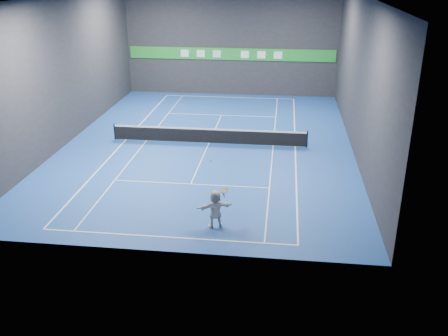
# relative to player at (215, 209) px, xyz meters

# --- Properties ---
(ground) EXTENTS (26.00, 26.00, 0.00)m
(ground) POSITION_rel_player_xyz_m (-1.90, 10.73, -0.86)
(ground) COLOR #1B4598
(ground) RESTS_ON ground
(wall_back) EXTENTS (18.00, 0.10, 9.00)m
(wall_back) POSITION_rel_player_xyz_m (-1.90, 23.73, 3.64)
(wall_back) COLOR #27272A
(wall_back) RESTS_ON ground
(wall_front) EXTENTS (18.00, 0.10, 9.00)m
(wall_front) POSITION_rel_player_xyz_m (-1.90, -2.27, 3.64)
(wall_front) COLOR #27272A
(wall_front) RESTS_ON ground
(wall_left) EXTENTS (0.10, 26.00, 9.00)m
(wall_left) POSITION_rel_player_xyz_m (-10.90, 10.73, 3.64)
(wall_left) COLOR #27272A
(wall_left) RESTS_ON ground
(wall_right) EXTENTS (0.10, 26.00, 9.00)m
(wall_right) POSITION_rel_player_xyz_m (7.10, 10.73, 3.64)
(wall_right) COLOR #27272A
(wall_right) RESTS_ON ground
(baseline_near) EXTENTS (10.98, 0.08, 0.01)m
(baseline_near) POSITION_rel_player_xyz_m (-1.90, -1.16, -0.85)
(baseline_near) COLOR white
(baseline_near) RESTS_ON ground
(baseline_far) EXTENTS (10.98, 0.08, 0.01)m
(baseline_far) POSITION_rel_player_xyz_m (-1.90, 22.62, -0.85)
(baseline_far) COLOR white
(baseline_far) RESTS_ON ground
(sideline_doubles_left) EXTENTS (0.08, 23.78, 0.01)m
(sideline_doubles_left) POSITION_rel_player_xyz_m (-7.39, 10.73, -0.85)
(sideline_doubles_left) COLOR white
(sideline_doubles_left) RESTS_ON ground
(sideline_doubles_right) EXTENTS (0.08, 23.78, 0.01)m
(sideline_doubles_right) POSITION_rel_player_xyz_m (3.59, 10.73, -0.85)
(sideline_doubles_right) COLOR white
(sideline_doubles_right) RESTS_ON ground
(sideline_singles_left) EXTENTS (0.06, 23.78, 0.01)m
(sideline_singles_left) POSITION_rel_player_xyz_m (-6.01, 10.73, -0.85)
(sideline_singles_left) COLOR white
(sideline_singles_left) RESTS_ON ground
(sideline_singles_right) EXTENTS (0.06, 23.78, 0.01)m
(sideline_singles_right) POSITION_rel_player_xyz_m (2.21, 10.73, -0.85)
(sideline_singles_right) COLOR white
(sideline_singles_right) RESTS_ON ground
(service_line_near) EXTENTS (8.23, 0.06, 0.01)m
(service_line_near) POSITION_rel_player_xyz_m (-1.90, 4.33, -0.85)
(service_line_near) COLOR white
(service_line_near) RESTS_ON ground
(service_line_far) EXTENTS (8.23, 0.06, 0.01)m
(service_line_far) POSITION_rel_player_xyz_m (-1.90, 17.13, -0.85)
(service_line_far) COLOR white
(service_line_far) RESTS_ON ground
(center_service_line) EXTENTS (0.06, 12.80, 0.01)m
(center_service_line) POSITION_rel_player_xyz_m (-1.90, 10.73, -0.85)
(center_service_line) COLOR white
(center_service_line) RESTS_ON ground
(player) EXTENTS (1.66, 1.07, 1.71)m
(player) POSITION_rel_player_xyz_m (0.00, 0.00, 0.00)
(player) COLOR silver
(player) RESTS_ON ground
(tennis_ball) EXTENTS (0.07, 0.07, 0.07)m
(tennis_ball) POSITION_rel_player_xyz_m (-0.23, 0.20, 2.15)
(tennis_ball) COLOR #DAED27
(tennis_ball) RESTS_ON player
(tennis_net) EXTENTS (12.50, 0.10, 1.07)m
(tennis_net) POSITION_rel_player_xyz_m (-1.90, 10.73, -0.32)
(tennis_net) COLOR black
(tennis_net) RESTS_ON ground
(sponsor_banner) EXTENTS (17.64, 0.11, 1.00)m
(sponsor_banner) POSITION_rel_player_xyz_m (-1.90, 23.66, 2.64)
(sponsor_banner) COLOR green
(sponsor_banner) RESTS_ON wall_back
(tennis_racket) EXTENTS (0.43, 0.38, 0.47)m
(tennis_racket) POSITION_rel_player_xyz_m (0.38, 0.05, 0.83)
(tennis_racket) COLOR red
(tennis_racket) RESTS_ON player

